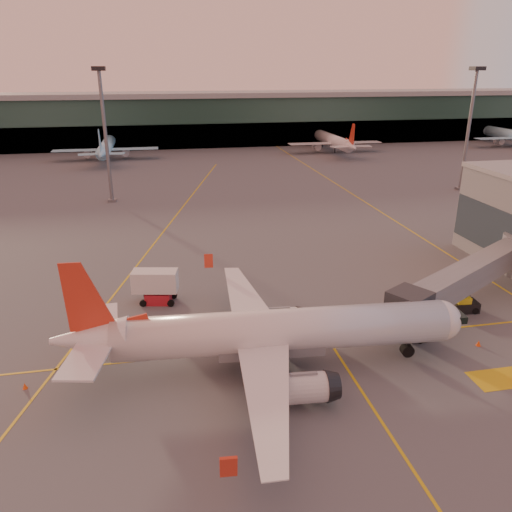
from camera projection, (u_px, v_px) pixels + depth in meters
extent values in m
plane|color=#4C4F54|center=(293.00, 375.00, 43.86)|extent=(600.00, 600.00, 0.00)
cube|color=gold|center=(280.00, 346.00, 48.45)|extent=(80.00, 0.25, 0.01)
cube|color=gold|center=(165.00, 229.00, 83.35)|extent=(31.30, 115.98, 0.01)
cube|color=gold|center=(340.00, 186.00, 113.51)|extent=(0.25, 160.00, 0.01)
cube|color=gold|center=(386.00, 428.00, 37.42)|extent=(0.25, 30.00, 0.01)
cube|color=gold|center=(505.00, 378.00, 43.44)|extent=(6.00, 3.00, 0.01)
cube|color=#19382D|center=(186.00, 121.00, 171.33)|extent=(400.00, 18.00, 16.00)
cube|color=gray|center=(185.00, 95.00, 168.22)|extent=(400.00, 20.00, 1.60)
cube|color=black|center=(188.00, 136.00, 164.95)|extent=(400.00, 1.00, 8.00)
cube|color=#2D3D47|center=(505.00, 235.00, 64.58)|extent=(0.30, 21.60, 6.00)
cylinder|color=slate|center=(106.00, 139.00, 96.39)|extent=(0.70, 0.70, 25.00)
cube|color=black|center=(99.00, 68.00, 91.89)|extent=(2.40, 2.40, 0.80)
cube|color=slate|center=(112.00, 200.00, 100.72)|extent=(1.60, 1.60, 0.50)
cylinder|color=slate|center=(468.00, 132.00, 106.27)|extent=(0.70, 0.70, 25.00)
cube|color=black|center=(478.00, 68.00, 101.77)|extent=(2.40, 2.40, 0.80)
cube|color=slate|center=(460.00, 188.00, 110.60)|extent=(1.60, 1.60, 0.50)
cylinder|color=silver|center=(282.00, 330.00, 43.78)|extent=(29.45, 5.81, 3.76)
sphere|color=silver|center=(440.00, 320.00, 45.47)|extent=(3.68, 3.68, 3.68)
cube|color=black|center=(452.00, 315.00, 45.42)|extent=(1.86, 2.55, 0.66)
cone|color=silver|center=(90.00, 339.00, 41.78)|extent=(6.66, 4.01, 3.57)
cube|color=silver|center=(86.00, 359.00, 38.81)|extent=(4.23, 6.57, 0.19)
cylinder|color=silver|center=(303.00, 388.00, 39.29)|extent=(4.09, 2.71, 2.44)
cylinder|color=black|center=(262.00, 376.00, 42.29)|extent=(1.78, 1.43, 1.69)
cylinder|color=black|center=(262.00, 371.00, 42.11)|extent=(0.34, 0.34, 1.03)
cube|color=silver|center=(100.00, 320.00, 44.77)|extent=(3.44, 6.26, 0.19)
cylinder|color=silver|center=(279.00, 320.00, 49.89)|extent=(4.09, 2.71, 2.44)
cylinder|color=black|center=(255.00, 346.00, 46.83)|extent=(1.78, 1.43, 1.69)
cylinder|color=black|center=(255.00, 341.00, 46.64)|extent=(0.34, 0.34, 1.03)
cube|color=slate|center=(270.00, 343.00, 44.09)|extent=(9.47, 3.65, 1.50)
cylinder|color=black|center=(407.00, 350.00, 46.17)|extent=(1.23, 0.83, 1.18)
cube|color=slate|center=(472.00, 273.00, 55.04)|extent=(23.74, 15.72, 2.70)
cube|color=#2D3035|center=(409.00, 306.00, 47.46)|extent=(4.67, 4.67, 3.00)
cube|color=#2D3035|center=(415.00, 327.00, 49.57)|extent=(1.60, 2.40, 2.40)
cylinder|color=black|center=(420.00, 339.00, 48.85)|extent=(0.80, 0.40, 0.80)
cylinder|color=black|center=(409.00, 329.00, 50.86)|extent=(0.80, 0.40, 0.80)
cylinder|color=slate|center=(468.00, 295.00, 55.98)|extent=(0.50, 0.50, 2.76)
cube|color=#AC1824|center=(159.00, 297.00, 57.24)|extent=(3.14, 2.60, 1.31)
cube|color=silver|center=(155.00, 281.00, 56.52)|extent=(5.38, 3.13, 2.44)
cylinder|color=black|center=(143.00, 303.00, 56.36)|extent=(0.83, 0.45, 0.78)
cylinder|color=black|center=(171.00, 303.00, 56.35)|extent=(0.83, 0.45, 0.78)
cube|color=black|center=(461.00, 306.00, 55.27)|extent=(3.75, 2.22, 1.16)
cube|color=yellow|center=(462.00, 300.00, 54.99)|extent=(1.63, 1.82, 0.95)
cylinder|color=black|center=(453.00, 312.00, 54.43)|extent=(0.77, 0.38, 0.74)
cylinder|color=black|center=(475.00, 311.00, 54.67)|extent=(0.77, 0.38, 0.74)
cone|color=#F54C0C|center=(479.00, 343.00, 48.42)|extent=(0.45, 0.45, 0.57)
cube|color=#F54C0C|center=(478.00, 345.00, 48.51)|extent=(0.39, 0.39, 0.03)
cone|color=#F54C0C|center=(25.00, 386.00, 41.95)|extent=(0.41, 0.41, 0.52)
cube|color=#F54C0C|center=(25.00, 388.00, 42.04)|extent=(0.35, 0.35, 0.03)
cone|color=#F54C0C|center=(241.00, 285.00, 61.28)|extent=(0.42, 0.42, 0.54)
cube|color=#F54C0C|center=(241.00, 287.00, 61.37)|extent=(0.37, 0.37, 0.03)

